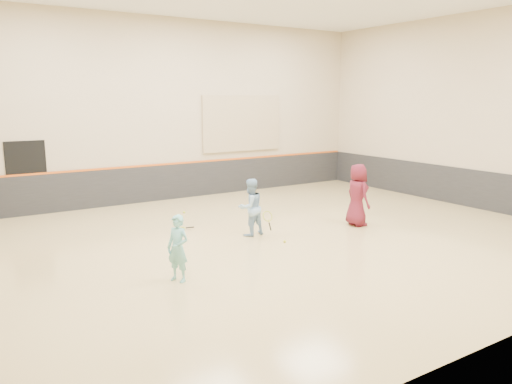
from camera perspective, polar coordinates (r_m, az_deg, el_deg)
room at (r=12.01m, az=1.62°, el=-1.81°), size 15.04×12.04×6.22m
wainscot_back at (r=17.23m, az=-9.61°, el=1.17°), size 14.90×0.04×1.20m
wainscot_right at (r=17.31m, az=22.53°, el=0.54°), size 0.04×11.90×1.20m
accent_stripe at (r=17.13m, az=-9.66°, el=3.21°), size 14.90×0.03×0.06m
acoustic_panel at (r=18.27m, az=-1.60°, el=7.85°), size 3.20×0.08×2.00m
doorway at (r=15.98m, az=-24.68°, el=1.40°), size 1.10×0.05×2.20m
girl at (r=9.52m, az=-8.92°, el=-6.38°), size 0.49×0.56×1.28m
instructor at (r=12.48m, az=-0.64°, el=-1.75°), size 0.76×0.62×1.45m
young_man at (r=13.71m, az=11.52°, el=-0.33°), size 0.64×0.89×1.68m
held_racket at (r=12.47m, az=1.33°, el=-2.78°), size 0.29×0.29×0.56m
spare_racket at (r=13.36m, az=-8.77°, el=-3.96°), size 0.67×0.67×0.13m
ball_under_racket at (r=12.03m, az=3.29°, el=-5.64°), size 0.07×0.07×0.07m
ball_in_hand at (r=13.74m, az=12.39°, el=0.55°), size 0.07×0.07×0.07m
ball_beside_spare at (r=15.15m, az=-8.22°, el=-2.29°), size 0.07×0.07×0.07m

